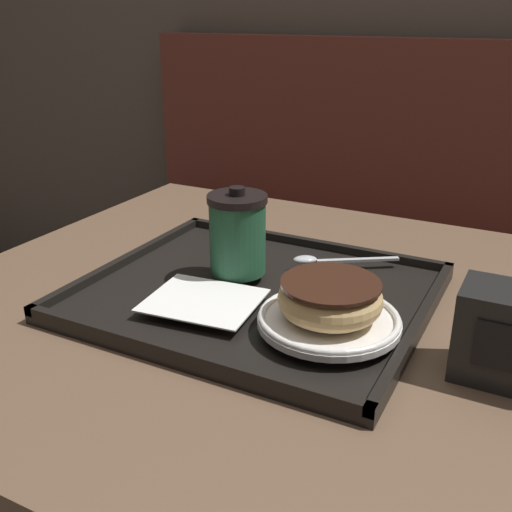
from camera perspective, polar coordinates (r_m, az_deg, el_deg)
name	(u,v)px	position (r m, az deg, el deg)	size (l,w,h in m)	color
booth_bench	(341,286)	(1.78, 8.09, -2.82)	(1.36, 0.44, 1.00)	brown
cafe_table	(247,398)	(0.93, -0.89, -13.37)	(0.85, 0.85, 0.70)	brown
serving_tray	(256,294)	(0.82, 0.00, -3.68)	(0.45, 0.39, 0.02)	black
napkin_paper	(203,300)	(0.76, -5.03, -4.21)	(0.15, 0.13, 0.00)	white
coffee_cup_front	(238,233)	(0.83, -1.77, 2.16)	(0.08, 0.08, 0.12)	#235638
plate_with_chocolate_donut	(329,319)	(0.71, 6.96, -5.99)	(0.17, 0.17, 0.01)	white
donut_chocolate_glazed	(330,298)	(0.70, 7.07, -3.98)	(0.12, 0.12, 0.04)	#DBB270
spoon	(322,260)	(0.88, 6.28, -0.36)	(0.14, 0.10, 0.01)	silver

